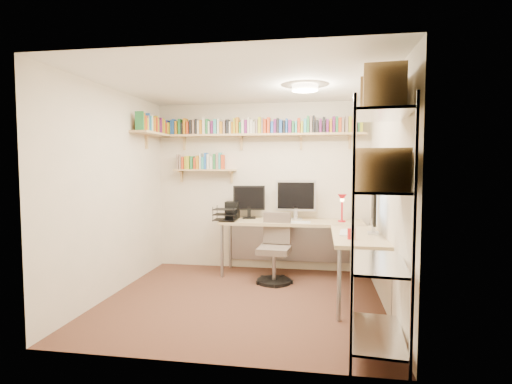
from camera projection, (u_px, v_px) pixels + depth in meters
ground at (242, 300)px, 4.66m from camera, size 3.20×3.20×0.00m
room_shell at (242, 168)px, 4.55m from camera, size 3.24×3.04×2.52m
wall_shelves at (232, 135)px, 5.86m from camera, size 3.12×1.09×0.80m
corner_desk at (298, 224)px, 5.42m from camera, size 2.26×1.99×1.36m
office_chair at (275, 253)px, 5.38m from camera, size 0.49×0.50×0.93m
wire_rack at (381, 155)px, 3.25m from camera, size 0.52×0.94×2.32m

